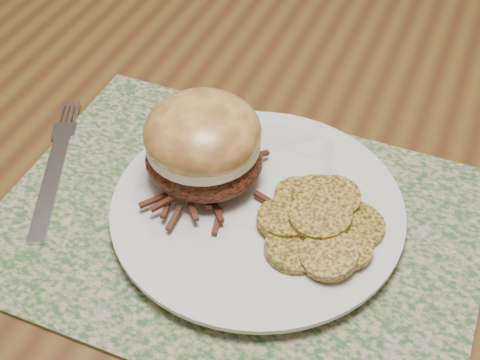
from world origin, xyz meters
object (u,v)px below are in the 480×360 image
(dining_table, at_px, (244,160))
(fork, at_px, (56,164))
(dinner_plate, at_px, (257,210))
(pork_sandwich, at_px, (203,144))

(dining_table, height_order, fork, fork)
(dining_table, xyz_separation_m, fork, (-0.14, -0.17, 0.09))
(dinner_plate, height_order, pork_sandwich, pork_sandwich)
(dinner_plate, bearing_deg, fork, -176.16)
(dinner_plate, relative_size, fork, 1.31)
(dining_table, relative_size, dinner_plate, 5.77)
(fork, bearing_deg, pork_sandwich, -12.64)
(dining_table, relative_size, fork, 7.56)
(pork_sandwich, bearing_deg, fork, -163.65)
(dinner_plate, relative_size, pork_sandwich, 2.10)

